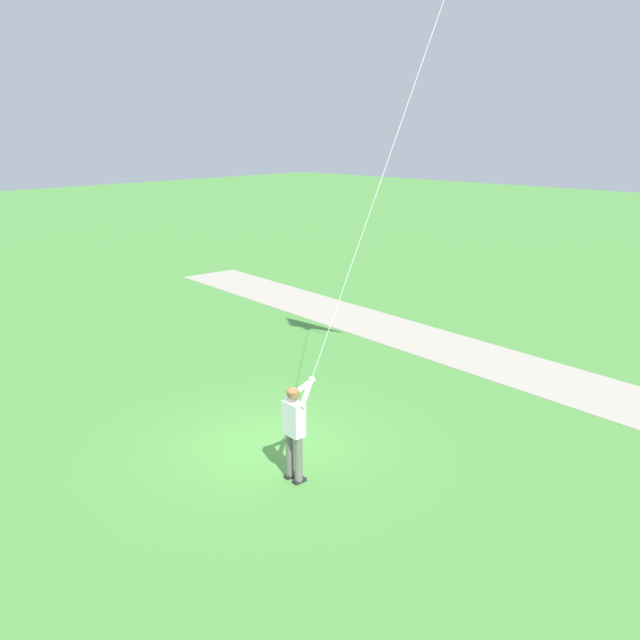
% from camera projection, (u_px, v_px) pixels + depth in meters
% --- Properties ---
extents(ground_plane, '(120.00, 120.00, 0.00)m').
position_uv_depth(ground_plane, '(269.00, 445.00, 13.19)').
color(ground_plane, '#4C8E3D').
extents(walkway_path, '(5.94, 32.07, 0.02)m').
position_uv_depth(walkway_path, '(541.00, 376.00, 16.81)').
color(walkway_path, '#ADA393').
rests_on(walkway_path, ground).
extents(person_kite_flyer, '(0.62, 0.52, 1.83)m').
position_uv_depth(person_kite_flyer, '(295.00, 424.00, 11.61)').
color(person_kite_flyer, '#232328').
rests_on(person_kite_flyer, ground).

